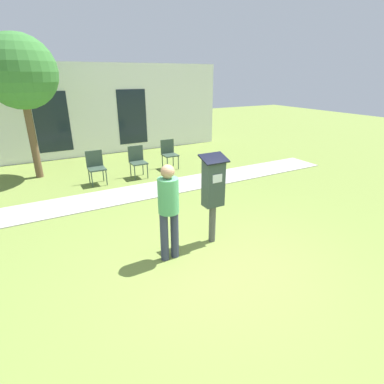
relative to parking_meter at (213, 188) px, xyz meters
name	(u,v)px	position (x,y,z in m)	size (l,w,h in m)	color
ground_plane	(216,267)	(-0.37, -0.72, -1.02)	(40.00, 40.00, 0.00)	olive
sidewalk	(138,192)	(-0.37, 2.89, -1.01)	(12.00, 1.10, 0.02)	#A3A099
building_facade	(93,111)	(-0.37, 7.42, 0.58)	(10.00, 0.26, 3.20)	white
parking_meter	(213,188)	(0.00, 0.00, 0.00)	(0.44, 0.31, 1.59)	#4C4C4C
person_standing	(169,206)	(-0.89, -0.13, -0.09)	(0.32, 0.32, 1.58)	#333851
outdoor_chair_left	(96,165)	(-1.11, 4.12, -0.49)	(0.44, 0.44, 0.90)	#334738
outdoor_chair_middle	(137,159)	(0.06, 4.13, -0.49)	(0.44, 0.44, 0.90)	#334738
outdoor_chair_right	(169,152)	(1.24, 4.51, -0.49)	(0.44, 0.44, 0.90)	#334738
tree	(20,73)	(-2.47, 5.51, 1.83)	(1.90, 1.90, 3.82)	brown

